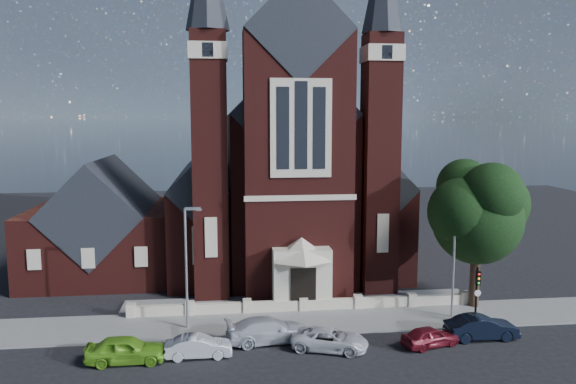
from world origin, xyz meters
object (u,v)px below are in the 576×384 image
street_tree (481,214)px  street_lamp_left (187,261)px  car_silver_b (268,330)px  car_white_suv (330,339)px  car_dark_red (430,336)px  parish_hall (104,230)px  traffic_signal (477,288)px  car_silver_a (199,347)px  church (280,174)px  car_lime_van (126,349)px  street_lamp_right (455,253)px  car_navy (482,327)px

street_tree → street_lamp_left: street_tree is taller
car_silver_b → car_white_suv: size_ratio=1.15×
car_dark_red → parish_hall: bearing=34.6°
car_white_suv → traffic_signal: bearing=-57.0°
traffic_signal → car_silver_a: size_ratio=1.04×
church → car_lime_van: size_ratio=7.81×
traffic_signal → car_dark_red: traffic_signal is taller
street_tree → car_dark_red: size_ratio=2.96×
street_lamp_right → car_white_suv: 11.09m
parish_hall → traffic_signal: parish_hall is taller
street_lamp_right → car_silver_b: bearing=-168.5°
street_tree → car_silver_a: bearing=-162.7°
car_silver_b → car_navy: (13.28, -1.05, -0.02)m
parish_hall → car_dark_red: size_ratio=3.37×
car_navy → parish_hall: bearing=55.7°
street_lamp_left → car_silver_b: 6.85m
street_lamp_left → church: bearing=67.3°
traffic_signal → car_lime_van: bearing=-172.1°
car_silver_b → church: bearing=-16.0°
church → car_silver_b: (-2.89, -21.59, -7.42)m
car_navy → traffic_signal: bearing=-16.6°
parish_hall → street_tree: bearing=-23.3°
car_lime_van → car_white_suv: car_lime_van is taller
car_navy → car_silver_a: bearing=91.9°
street_lamp_left → traffic_signal: bearing=-4.8°
street_lamp_right → car_white_suv: bearing=-155.8°
street_lamp_right → traffic_signal: size_ratio=2.02×
traffic_signal → car_navy: 2.87m
car_silver_b → parish_hall: bearing=29.8°
parish_hall → traffic_signal: size_ratio=3.05×
traffic_signal → car_lime_van: (-22.14, -3.09, -1.82)m
car_silver_b → car_dark_red: size_ratio=1.45×
car_lime_van → car_silver_b: 8.48m
street_tree → car_white_suv: (-11.95, -5.96, -6.32)m
street_lamp_left → car_silver_a: street_lamp_left is taller
car_navy → car_dark_red: bearing=101.2°
car_dark_red → car_navy: size_ratio=0.81×
street_tree → car_dark_red: street_tree is taller
street_lamp_right → car_white_suv: street_lamp_right is taller
street_tree → street_lamp_left: size_ratio=1.32×
traffic_signal → church: bearing=118.2°
street_lamp_left → car_silver_b: street_lamp_left is taller
street_tree → car_silver_a: 21.57m
street_lamp_left → car_navy: size_ratio=1.80×
street_lamp_right → street_lamp_left: bearing=180.0°
parish_hall → street_lamp_right: 29.62m
street_tree → street_lamp_right: street_tree is taller
car_dark_red → street_tree: bearing=-59.9°
street_lamp_left → car_lime_van: bearing=-124.7°
street_tree → car_white_suv: bearing=-153.5°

